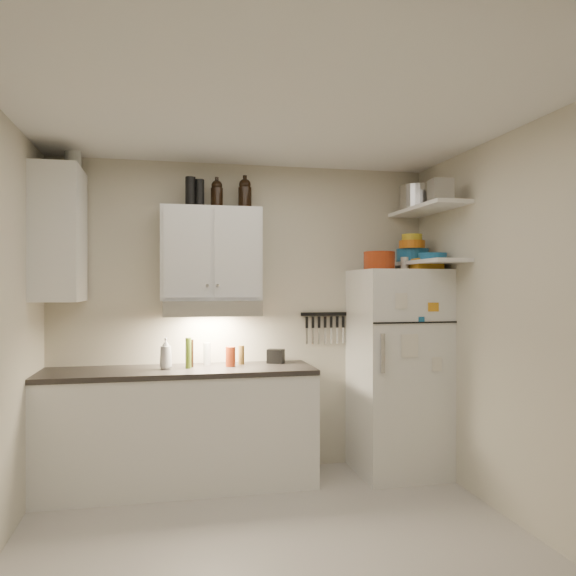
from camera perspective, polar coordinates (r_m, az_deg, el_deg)
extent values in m
cube|color=#B6AFA8|center=(3.67, -0.97, -25.23)|extent=(3.20, 3.00, 0.02)
cube|color=white|center=(3.47, -0.98, 17.72)|extent=(3.20, 3.00, 0.02)
cube|color=beige|center=(4.81, -4.44, -2.96)|extent=(3.20, 0.02, 2.60)
cube|color=beige|center=(3.96, 22.59, -3.64)|extent=(0.02, 3.00, 2.60)
cube|color=white|center=(4.59, -10.94, -13.99)|extent=(2.10, 0.60, 0.88)
cube|color=#2D2926|center=(4.50, -10.94, -8.30)|extent=(2.10, 0.62, 0.04)
cube|color=white|center=(4.61, -7.86, 3.43)|extent=(0.80, 0.33, 0.75)
cube|color=white|center=(4.54, -22.23, 5.05)|extent=(0.33, 0.55, 1.00)
cube|color=silver|center=(4.54, -7.80, -2.01)|extent=(0.76, 0.46, 0.12)
cube|color=white|center=(4.85, 11.10, -8.29)|extent=(0.70, 0.68, 1.70)
cube|color=white|center=(4.80, 13.96, 7.79)|extent=(0.30, 0.95, 0.03)
cube|color=white|center=(4.76, 13.96, 2.54)|extent=(0.30, 0.95, 0.03)
cube|color=black|center=(4.93, 3.70, -2.66)|extent=(0.42, 0.02, 0.03)
cylinder|color=#972F11|center=(4.71, 9.26, 2.75)|extent=(0.32, 0.32, 0.15)
cube|color=orange|center=(4.79, 13.81, 2.35)|extent=(0.25, 0.30, 0.09)
cylinder|color=silver|center=(4.82, 11.75, 2.44)|extent=(0.08, 0.08, 0.11)
cylinder|color=silver|center=(5.08, 13.05, 8.81)|extent=(0.37, 0.37, 0.22)
cube|color=#AAAAAD|center=(4.78, 15.16, 9.10)|extent=(0.23, 0.22, 0.18)
cube|color=#AAAAAD|center=(4.46, 15.24, 9.60)|extent=(0.17, 0.17, 0.16)
cylinder|color=#195C8D|center=(4.95, 12.53, 3.26)|extent=(0.27, 0.27, 0.11)
cylinder|color=#CB6513|center=(4.90, 12.48, 4.33)|extent=(0.22, 0.22, 0.07)
cylinder|color=gold|center=(4.90, 12.48, 5.03)|extent=(0.17, 0.17, 0.05)
cylinder|color=#195C8D|center=(4.69, 14.48, 3.11)|extent=(0.27, 0.27, 0.06)
cylinder|color=black|center=(4.60, -8.98, 9.50)|extent=(0.08, 0.08, 0.22)
cylinder|color=black|center=(4.59, -9.89, 9.62)|extent=(0.09, 0.09, 0.23)
cylinder|color=silver|center=(4.73, -21.00, 11.99)|extent=(0.13, 0.13, 0.17)
imported|color=white|center=(4.48, -12.31, -6.31)|extent=(0.11, 0.11, 0.28)
cylinder|color=brown|center=(4.65, -4.76, -6.80)|extent=(0.05, 0.05, 0.16)
cylinder|color=#4A6318|center=(4.49, -10.09, -6.52)|extent=(0.05, 0.05, 0.24)
cylinder|color=black|center=(4.55, -9.86, -6.55)|extent=(0.05, 0.05, 0.22)
cylinder|color=silver|center=(4.65, -8.23, -6.65)|extent=(0.08, 0.08, 0.18)
cylinder|color=#972F11|center=(4.55, -5.87, -6.95)|extent=(0.09, 0.09, 0.16)
cube|color=black|center=(4.72, -1.26, -6.94)|extent=(0.16, 0.14, 0.12)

